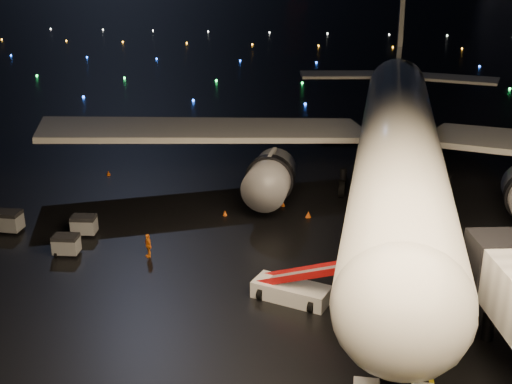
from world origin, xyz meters
The scene contains 12 objects.
lane_centre centered at (12.00, 15.00, 0.01)m, with size 0.25×80.00×0.02m, color #E2BE07.
airliner centered at (11.57, 27.50, 9.28)m, with size 65.48×62.20×18.55m, color silver, non-canonical shape.
belt_loader centered at (4.08, 6.31, 1.72)m, with size 7.11×1.94×3.45m, color silver, non-canonical shape.
crew_c centered at (-6.70, 10.91, 0.89)m, with size 1.04×0.43×1.78m, color orange.
safety_cone_0 centered at (4.22, 19.93, 0.28)m, with size 0.48×0.48×0.55m, color #F65C11.
safety_cone_1 centered at (1.85, 22.17, 0.22)m, with size 0.40×0.40×0.45m, color #F65C11.
safety_cone_2 centered at (-2.71, 19.36, 0.22)m, with size 0.39×0.39×0.44m, color #F65C11.
safety_cone_3 centered at (-16.09, 27.84, 0.24)m, with size 0.43×0.43×0.49m, color #F65C11.
taxiway_lights centered at (0.00, 106.00, 0.18)m, with size 164.00×92.00×0.36m, color black, non-canonical shape.
baggage_cart_0 centered at (-12.68, 10.38, 0.76)m, with size 1.79×1.25×1.52m, color gray.
baggage_cart_1 centered at (-12.79, 13.93, 0.78)m, with size 1.84×1.29×1.56m, color gray.
baggage_cart_2 centered at (-18.90, 13.61, 0.85)m, with size 2.01×1.41×1.71m, color gray.
Camera 1 is at (7.07, -29.36, 20.59)m, focal length 45.00 mm.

